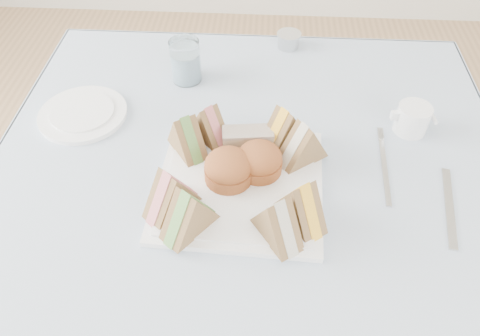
# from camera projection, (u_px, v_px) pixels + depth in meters

# --- Properties ---
(table) EXTENTS (0.90, 0.90, 0.74)m
(table) POSITION_uv_depth(u_px,v_px,m) (247.00, 281.00, 1.16)
(table) COLOR brown
(table) RESTS_ON floor
(tablecloth) EXTENTS (1.02, 1.02, 0.01)m
(tablecloth) POSITION_uv_depth(u_px,v_px,m) (249.00, 180.00, 0.88)
(tablecloth) COLOR #8CA8C6
(tablecloth) RESTS_ON table
(serving_plate) EXTENTS (0.31, 0.31, 0.01)m
(serving_plate) POSITION_uv_depth(u_px,v_px,m) (240.00, 184.00, 0.86)
(serving_plate) COLOR white
(serving_plate) RESTS_ON tablecloth
(sandwich_fl_a) EXTENTS (0.10, 0.11, 0.09)m
(sandwich_fl_a) POSITION_uv_depth(u_px,v_px,m) (170.00, 191.00, 0.79)
(sandwich_fl_a) COLOR brown
(sandwich_fl_a) RESTS_ON serving_plate
(sandwich_fl_b) EXTENTS (0.10, 0.11, 0.09)m
(sandwich_fl_b) POSITION_uv_depth(u_px,v_px,m) (188.00, 211.00, 0.76)
(sandwich_fl_b) COLOR brown
(sandwich_fl_b) RESTS_ON serving_plate
(sandwich_fr_a) EXTENTS (0.09, 0.11, 0.09)m
(sandwich_fr_a) POSITION_uv_depth(u_px,v_px,m) (302.00, 202.00, 0.77)
(sandwich_fr_a) COLOR brown
(sandwich_fr_a) RESTS_ON serving_plate
(sandwich_fr_b) EXTENTS (0.09, 0.11, 0.09)m
(sandwich_fr_b) POSITION_uv_depth(u_px,v_px,m) (278.00, 219.00, 0.75)
(sandwich_fr_b) COLOR brown
(sandwich_fr_b) RESTS_ON serving_plate
(sandwich_bl_a) EXTENTS (0.09, 0.10, 0.09)m
(sandwich_bl_a) POSITION_uv_depth(u_px,v_px,m) (186.00, 134.00, 0.89)
(sandwich_bl_a) COLOR brown
(sandwich_bl_a) RESTS_ON serving_plate
(sandwich_bl_b) EXTENTS (0.09, 0.10, 0.08)m
(sandwich_bl_b) POSITION_uv_depth(u_px,v_px,m) (209.00, 123.00, 0.91)
(sandwich_bl_b) COLOR brown
(sandwich_bl_b) RESTS_ON serving_plate
(sandwich_br_a) EXTENTS (0.11, 0.10, 0.09)m
(sandwich_br_a) POSITION_uv_depth(u_px,v_px,m) (303.00, 142.00, 0.87)
(sandwich_br_a) COLOR brown
(sandwich_br_a) RESTS_ON serving_plate
(sandwich_br_b) EXTENTS (0.10, 0.10, 0.09)m
(sandwich_br_b) POSITION_uv_depth(u_px,v_px,m) (283.00, 127.00, 0.90)
(sandwich_br_b) COLOR brown
(sandwich_br_b) RESTS_ON serving_plate
(scone_left) EXTENTS (0.10, 0.10, 0.06)m
(scone_left) POSITION_uv_depth(u_px,v_px,m) (228.00, 168.00, 0.84)
(scone_left) COLOR #A15228
(scone_left) RESTS_ON serving_plate
(scone_right) EXTENTS (0.11, 0.11, 0.06)m
(scone_right) POSITION_uv_depth(u_px,v_px,m) (259.00, 160.00, 0.86)
(scone_right) COLOR #A15228
(scone_right) RESTS_ON serving_plate
(pastry_slice) EXTENTS (0.10, 0.05, 0.05)m
(pastry_slice) POSITION_uv_depth(u_px,v_px,m) (248.00, 139.00, 0.91)
(pastry_slice) COLOR tan
(pastry_slice) RESTS_ON serving_plate
(side_plate) EXTENTS (0.21, 0.21, 0.01)m
(side_plate) POSITION_uv_depth(u_px,v_px,m) (83.00, 114.00, 1.00)
(side_plate) COLOR white
(side_plate) RESTS_ON tablecloth
(water_glass) EXTENTS (0.08, 0.08, 0.10)m
(water_glass) POSITION_uv_depth(u_px,v_px,m) (185.00, 61.00, 1.06)
(water_glass) COLOR white
(water_glass) RESTS_ON tablecloth
(tea_strainer) EXTENTS (0.07, 0.07, 0.03)m
(tea_strainer) POSITION_uv_depth(u_px,v_px,m) (289.00, 41.00, 1.18)
(tea_strainer) COLOR #BCBCBC
(tea_strainer) RESTS_ON tablecloth
(knife) EXTENTS (0.05, 0.19, 0.00)m
(knife) POSITION_uv_depth(u_px,v_px,m) (449.00, 207.00, 0.83)
(knife) COLOR #BCBCBC
(knife) RESTS_ON tablecloth
(fork) EXTENTS (0.02, 0.18, 0.00)m
(fork) POSITION_uv_depth(u_px,v_px,m) (385.00, 171.00, 0.89)
(fork) COLOR #BCBCBC
(fork) RESTS_ON tablecloth
(creamer_jug) EXTENTS (0.08, 0.08, 0.06)m
(creamer_jug) POSITION_uv_depth(u_px,v_px,m) (412.00, 119.00, 0.96)
(creamer_jug) COLOR white
(creamer_jug) RESTS_ON tablecloth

